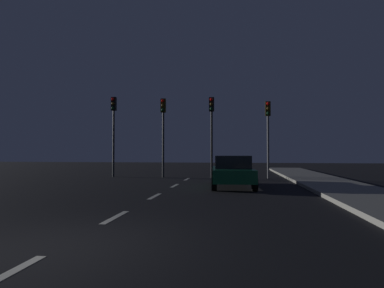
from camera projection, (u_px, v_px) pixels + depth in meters
name	position (u px, v px, depth m)	size (l,w,h in m)	color
ground_plane	(159.00, 194.00, 12.21)	(80.00, 80.00, 0.00)	black
sidewalk_curb_right	(366.00, 196.00, 11.16)	(3.00, 40.00, 0.15)	gray
lane_stripe_nearest	(4.00, 276.00, 4.09)	(0.16, 1.60, 0.01)	silver
lane_stripe_second	(115.00, 217.00, 7.85)	(0.16, 1.60, 0.01)	silver
lane_stripe_third	(155.00, 196.00, 11.61)	(0.16, 1.60, 0.01)	silver
lane_stripe_fourth	(175.00, 186.00, 15.37)	(0.16, 1.60, 0.01)	silver
lane_stripe_fifth	(187.00, 179.00, 19.13)	(0.16, 1.60, 0.01)	silver
traffic_signal_far_left	(114.00, 121.00, 21.20)	(0.32, 0.38, 5.33)	#2D2D30
traffic_signal_center_left	(163.00, 122.00, 20.72)	(0.32, 0.38, 5.14)	#2D2D30
traffic_signal_center_right	(212.00, 122.00, 20.28)	(0.32, 0.38, 5.15)	black
traffic_signal_far_right	(268.00, 124.00, 19.78)	(0.32, 0.38, 4.80)	#4C4C51
car_stopped_ahead	(232.00, 171.00, 14.88)	(2.18, 4.61, 1.47)	#0F4C2D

